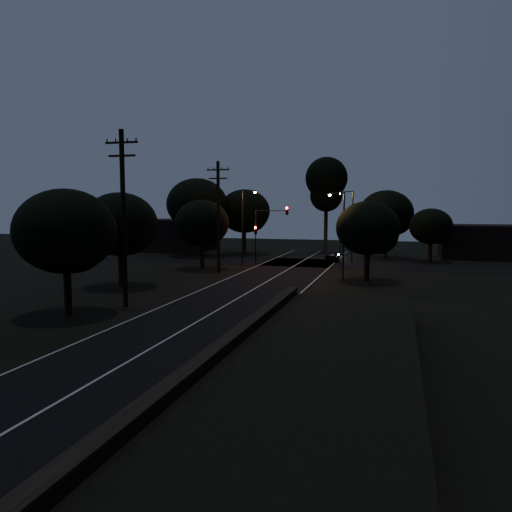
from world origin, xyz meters
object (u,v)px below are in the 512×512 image
Objects in this scene: tall_pine at (326,184)px; signal_right at (340,239)px; streetlight_a at (244,222)px; utility_pole_far at (218,215)px; utility_pole_mid at (123,216)px; signal_mast at (271,224)px; streetlight_c at (342,229)px; signal_left at (256,238)px; streetlight_b at (351,221)px; car at (332,256)px.

tall_pine is 3.13× the size of signal_right.
streetlight_a is at bearing -110.36° from tall_pine.
utility_pole_mid is at bearing -90.00° from utility_pole_far.
streetlight_c is (8.74, -9.99, 0.01)m from signal_mast.
utility_pole_mid reaches higher than signal_right.
streetlight_b reaches higher than signal_left.
utility_pole_far is 1.31× the size of streetlight_a.
streetlight_a reaches higher than signal_right.
streetlight_a reaches higher than signal_left.
signal_mast is (3.09, 7.99, -1.15)m from utility_pole_far.
utility_pole_far reaches higher than signal_mast.
tall_pine is 17.26m from signal_left.
tall_pine is 1.61× the size of streetlight_a.
streetlight_b is (0.71, 4.01, 1.80)m from signal_right.
utility_pole_mid is 2.68× the size of signal_left.
signal_left is at bearing 80.06° from utility_pole_far.
streetlight_c is at bearing 51.74° from utility_pole_mid.
car is at bearing 29.92° from signal_left.
signal_left and signal_right have the same top height.
streetlight_a is at bearing 144.31° from streetlight_c.
signal_right is at bearing -100.00° from streetlight_b.
signal_mast is at bearing -104.62° from tall_pine.
signal_mast is 9.15m from streetlight_b.
utility_pole_far is 24.34m from tall_pine.
streetlight_b is at bearing 166.31° from car.
utility_pole_mid is at bearing -99.93° from tall_pine.
signal_left is (1.40, 7.99, -2.65)m from utility_pole_far.
utility_pole_mid is 0.86× the size of tall_pine.
signal_mast is at bearing 82.96° from utility_pole_mid.
signal_mast is 3.13m from streetlight_a.
utility_pole_far is at bearing 170.40° from streetlight_c.
tall_pine reaches higher than signal_left.
signal_left is 1.00× the size of signal_right.
signal_mast is at bearing 179.97° from signal_right.
tall_pine is 16.72m from signal_right.
utility_pole_far reaches higher than signal_right.
streetlight_b is (10.61, 6.00, 0.00)m from streetlight_a.
signal_left is (-5.60, -15.01, -6.42)m from tall_pine.
tall_pine reaches higher than utility_pole_mid.
utility_pole_far is at bearing -96.59° from streetlight_a.
signal_right is 7.66m from signal_mast.
car is at bearing 167.27° from streetlight_b.
streetlight_c is (0.52, -14.00, -0.29)m from streetlight_b.
utility_pole_far is 1.40× the size of streetlight_c.
utility_pole_mid reaches higher than signal_left.
signal_right is at bearing 11.34° from streetlight_a.
streetlight_a is 11.43m from car.
utility_pole_mid is 3.11× the size of car.
tall_pine is 3.63× the size of car.
signal_left is 0.51× the size of streetlight_a.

